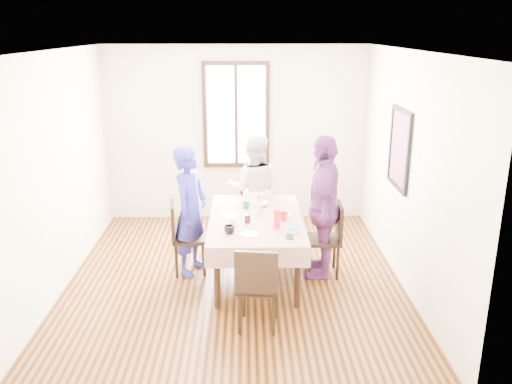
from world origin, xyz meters
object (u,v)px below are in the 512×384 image
at_px(person_right, 322,207).
at_px(chair_right, 323,239).
at_px(person_left, 190,211).
at_px(chair_far, 254,210).
at_px(chair_near, 258,286).
at_px(person_far, 254,189).
at_px(chair_left, 189,237).
at_px(dining_table, 256,248).

bearing_deg(person_right, chair_right, 98.28).
height_order(chair_right, person_left, person_left).
bearing_deg(chair_far, chair_near, 93.98).
relative_size(chair_right, chair_far, 1.00).
relative_size(chair_right, person_far, 0.59).
relative_size(chair_far, person_far, 0.59).
xyz_separation_m(chair_right, person_far, (-0.82, 1.07, 0.32)).
relative_size(chair_near, person_far, 0.59).
height_order(chair_left, chair_right, same).
relative_size(chair_right, person_left, 0.57).
relative_size(dining_table, person_right, 0.95).
bearing_deg(chair_right, chair_left, 88.96).
bearing_deg(chair_far, chair_left, 54.27).
xyz_separation_m(chair_right, chair_far, (-0.82, 1.09, 0.00)).
bearing_deg(chair_far, person_right, 130.16).
height_order(chair_left, chair_near, same).
height_order(dining_table, person_right, person_right).
distance_m(chair_near, person_far, 2.29).
height_order(dining_table, chair_far, chair_far).
relative_size(dining_table, person_far, 1.08).
bearing_deg(chair_far, person_far, 93.98).
distance_m(dining_table, chair_near, 1.15).
xyz_separation_m(chair_far, chair_near, (0.00, -2.29, 0.00)).
bearing_deg(person_left, person_far, -18.65).
distance_m(chair_far, person_far, 0.32).
xyz_separation_m(dining_table, person_right, (0.80, 0.05, 0.50)).
relative_size(chair_right, person_right, 0.52).
distance_m(dining_table, person_far, 1.19).
xyz_separation_m(chair_left, person_far, (0.82, 0.97, 0.32)).
bearing_deg(chair_right, dining_table, 96.21).
relative_size(chair_near, person_left, 0.57).
distance_m(chair_right, person_far, 1.39).
height_order(chair_left, chair_far, same).
distance_m(chair_left, chair_near, 1.54).
xyz_separation_m(dining_table, chair_near, (0.00, -1.15, 0.08)).
relative_size(dining_table, person_left, 1.04).
distance_m(chair_right, person_left, 1.66).
height_order(person_left, person_far, person_left).
distance_m(chair_near, person_left, 1.57).
xyz_separation_m(chair_left, person_right, (1.62, -0.10, 0.42)).
xyz_separation_m(dining_table, chair_far, (0.00, 1.15, 0.08)).
height_order(person_far, person_right, person_right).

